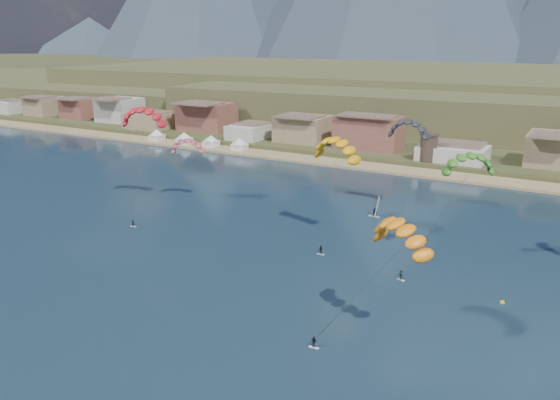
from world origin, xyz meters
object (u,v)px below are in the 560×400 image
Objects in this scene: windsurfer at (375,210)px; buoy at (502,302)px; kitesurfer_red at (143,113)px; watchtower at (429,147)px; kitesurfer_green at (469,161)px; kitesurfer_yellow at (337,145)px; kitesurfer_orange at (402,230)px.

windsurfer is 6.68× the size of buoy.
buoy is (32.04, -30.74, -1.37)m from windsurfer.
watchtower is at bearing 57.45° from kitesurfer_red.
windsurfer is 44.43m from buoy.
kitesurfer_red reaches higher than watchtower.
windsurfer is at bearing 140.53° from kitesurfer_green.
windsurfer reaches higher than buoy.
kitesurfer_red is (-46.21, -72.38, 15.61)m from watchtower.
windsurfer is (2.01, 17.74, -17.53)m from kitesurfer_yellow.
kitesurfer_yellow is 25.02m from windsurfer.
kitesurfer_orange reaches higher than watchtower.
kitesurfer_orange is 0.86× the size of kitesurfer_green.
kitesurfer_green is 24.03m from buoy.
windsurfer is (3.29, -53.49, -4.88)m from watchtower.
kitesurfer_green reaches higher than windsurfer.
watchtower is 106.51m from kitesurfer_orange.
kitesurfer_yellow is 39.73m from kitesurfer_orange.
kitesurfer_orange is at bearing -23.48° from kitesurfer_red.
windsurfer is (49.49, 18.89, -20.49)m from kitesurfer_red.
kitesurfer_red is 72.40m from kitesurfer_green.
buoy is (35.33, -84.23, -6.25)m from watchtower.
kitesurfer_green is (26.13, -72.29, 12.47)m from watchtower.
kitesurfer_red reaches higher than windsurfer.
kitesurfer_orange is (24.68, -103.17, 9.48)m from watchtower.
kitesurfer_red is at bearing 171.73° from buoy.
buoy is at bearing -8.27° from kitesurfer_red.
watchtower is at bearing 93.52° from windsurfer.
kitesurfer_yellow reaches higher than watchtower.
kitesurfer_red is 85.25m from buoy.
kitesurfer_green is at bearing 0.07° from kitesurfer_red.
kitesurfer_yellow reaches higher than kitesurfer_green.
kitesurfer_green reaches higher than kitesurfer_orange.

